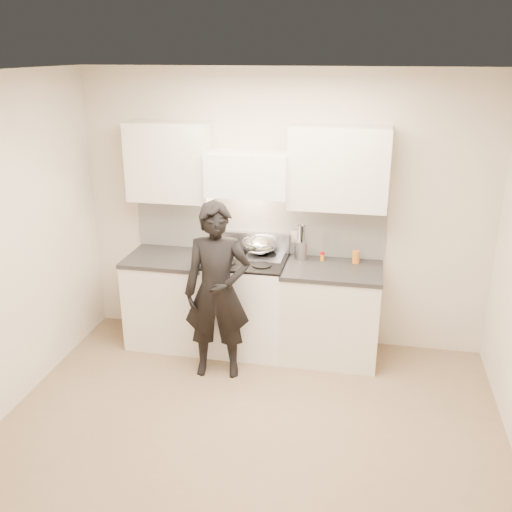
# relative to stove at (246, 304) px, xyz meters

# --- Properties ---
(ground_plane) EXTENTS (4.00, 4.00, 0.00)m
(ground_plane) POSITION_rel_stove_xyz_m (0.30, -1.42, -0.47)
(ground_plane) COLOR #826A4D
(room_shell) EXTENTS (4.04, 3.54, 2.70)m
(room_shell) POSITION_rel_stove_xyz_m (0.24, -1.05, 1.12)
(room_shell) COLOR beige
(room_shell) RESTS_ON ground
(stove) EXTENTS (0.76, 0.65, 0.96)m
(stove) POSITION_rel_stove_xyz_m (0.00, 0.00, 0.00)
(stove) COLOR white
(stove) RESTS_ON ground
(counter_right) EXTENTS (0.92, 0.67, 0.92)m
(counter_right) POSITION_rel_stove_xyz_m (0.83, 0.00, -0.01)
(counter_right) COLOR silver
(counter_right) RESTS_ON ground
(counter_left) EXTENTS (0.82, 0.67, 0.92)m
(counter_left) POSITION_rel_stove_xyz_m (-0.78, 0.00, -0.01)
(counter_left) COLOR silver
(counter_left) RESTS_ON ground
(wok) EXTENTS (0.33, 0.39, 0.27)m
(wok) POSITION_rel_stove_xyz_m (0.10, 0.14, 0.57)
(wok) COLOR silver
(wok) RESTS_ON stove
(stock_pot) EXTENTS (0.36, 0.34, 0.18)m
(stock_pot) POSITION_rel_stove_xyz_m (-0.20, -0.14, 0.57)
(stock_pot) COLOR silver
(stock_pot) RESTS_ON stove
(utensil_crock) EXTENTS (0.13, 0.13, 0.34)m
(utensil_crock) POSITION_rel_stove_xyz_m (0.50, 0.18, 0.55)
(utensil_crock) COLOR #A6A6B1
(utensil_crock) RESTS_ON counter_right
(spice_jar) EXTENTS (0.04, 0.04, 0.09)m
(spice_jar) POSITION_rel_stove_xyz_m (0.71, 0.17, 0.49)
(spice_jar) COLOR orange
(spice_jar) RESTS_ON counter_right
(oil_glass) EXTENTS (0.07, 0.07, 0.12)m
(oil_glass) POSITION_rel_stove_xyz_m (1.03, 0.17, 0.51)
(oil_glass) COLOR #C8711D
(oil_glass) RESTS_ON counter_right
(person) EXTENTS (0.65, 0.48, 1.63)m
(person) POSITION_rel_stove_xyz_m (-0.15, -0.52, 0.34)
(person) COLOR black
(person) RESTS_ON ground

